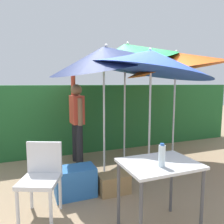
{
  "coord_description": "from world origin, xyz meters",
  "views": [
    {
      "loc": [
        -1.45,
        -3.41,
        1.62
      ],
      "look_at": [
        0.0,
        0.3,
        1.1
      ],
      "focal_mm": 35.35,
      "sensor_mm": 36.0,
      "label": 1
    }
  ],
  "objects_px": {
    "person_vendor": "(77,118)",
    "folding_table": "(159,171)",
    "umbrella_rainbow": "(176,61)",
    "chair_plastic": "(41,175)",
    "umbrella_navy": "(126,53)",
    "bottle_water": "(162,156)",
    "cooler_box": "(75,182)",
    "umbrella_yellow": "(105,57)",
    "umbrella_orange": "(150,61)",
    "crate_cardboard": "(114,183)"
  },
  "relations": [
    {
      "from": "umbrella_yellow",
      "to": "chair_plastic",
      "type": "height_order",
      "value": "umbrella_yellow"
    },
    {
      "from": "umbrella_yellow",
      "to": "umbrella_navy",
      "type": "xyz_separation_m",
      "value": [
        0.65,
        0.53,
        0.16
      ]
    },
    {
      "from": "umbrella_yellow",
      "to": "person_vendor",
      "type": "xyz_separation_m",
      "value": [
        -0.35,
        0.69,
        -1.13
      ]
    },
    {
      "from": "umbrella_rainbow",
      "to": "folding_table",
      "type": "relative_size",
      "value": 3.04
    },
    {
      "from": "umbrella_orange",
      "to": "folding_table",
      "type": "xyz_separation_m",
      "value": [
        -0.71,
        -1.4,
        -1.3
      ]
    },
    {
      "from": "umbrella_yellow",
      "to": "chair_plastic",
      "type": "xyz_separation_m",
      "value": [
        -1.15,
        -0.9,
        -1.55
      ]
    },
    {
      "from": "chair_plastic",
      "to": "folding_table",
      "type": "height_order",
      "value": "chair_plastic"
    },
    {
      "from": "cooler_box",
      "to": "umbrella_orange",
      "type": "bearing_deg",
      "value": 12.41
    },
    {
      "from": "umbrella_navy",
      "to": "bottle_water",
      "type": "xyz_separation_m",
      "value": [
        -0.69,
        -2.34,
        -1.32
      ]
    },
    {
      "from": "umbrella_rainbow",
      "to": "chair_plastic",
      "type": "height_order",
      "value": "umbrella_rainbow"
    },
    {
      "from": "chair_plastic",
      "to": "umbrella_navy",
      "type": "bearing_deg",
      "value": 38.54
    },
    {
      "from": "umbrella_rainbow",
      "to": "bottle_water",
      "type": "height_order",
      "value": "umbrella_rainbow"
    },
    {
      "from": "umbrella_yellow",
      "to": "folding_table",
      "type": "distance_m",
      "value": 2.19
    },
    {
      "from": "umbrella_navy",
      "to": "umbrella_yellow",
      "type": "bearing_deg",
      "value": -140.67
    },
    {
      "from": "umbrella_rainbow",
      "to": "crate_cardboard",
      "type": "xyz_separation_m",
      "value": [
        -1.63,
        -0.77,
        -1.91
      ]
    },
    {
      "from": "umbrella_yellow",
      "to": "person_vendor",
      "type": "bearing_deg",
      "value": 117.13
    },
    {
      "from": "umbrella_rainbow",
      "to": "bottle_water",
      "type": "relative_size",
      "value": 10.13
    },
    {
      "from": "umbrella_yellow",
      "to": "person_vendor",
      "type": "relative_size",
      "value": 1.32
    },
    {
      "from": "umbrella_rainbow",
      "to": "folding_table",
      "type": "bearing_deg",
      "value": -130.57
    },
    {
      "from": "umbrella_orange",
      "to": "umbrella_navy",
      "type": "distance_m",
      "value": 0.87
    },
    {
      "from": "umbrella_rainbow",
      "to": "umbrella_orange",
      "type": "distance_m",
      "value": 0.86
    },
    {
      "from": "cooler_box",
      "to": "folding_table",
      "type": "xyz_separation_m",
      "value": [
        0.68,
        -1.09,
        0.48
      ]
    },
    {
      "from": "person_vendor",
      "to": "umbrella_navy",
      "type": "bearing_deg",
      "value": -9.19
    },
    {
      "from": "umbrella_rainbow",
      "to": "umbrella_yellow",
      "type": "height_order",
      "value": "umbrella_yellow"
    },
    {
      "from": "umbrella_navy",
      "to": "cooler_box",
      "type": "relative_size",
      "value": 4.7
    },
    {
      "from": "person_vendor",
      "to": "folding_table",
      "type": "distance_m",
      "value": 2.43
    },
    {
      "from": "umbrella_orange",
      "to": "person_vendor",
      "type": "height_order",
      "value": "umbrella_orange"
    },
    {
      "from": "umbrella_yellow",
      "to": "crate_cardboard",
      "type": "distance_m",
      "value": 2.06
    },
    {
      "from": "umbrella_yellow",
      "to": "umbrella_navy",
      "type": "relative_size",
      "value": 0.92
    },
    {
      "from": "umbrella_orange",
      "to": "folding_table",
      "type": "height_order",
      "value": "umbrella_orange"
    },
    {
      "from": "person_vendor",
      "to": "bottle_water",
      "type": "distance_m",
      "value": 2.52
    },
    {
      "from": "umbrella_navy",
      "to": "bottle_water",
      "type": "height_order",
      "value": "umbrella_navy"
    },
    {
      "from": "umbrella_rainbow",
      "to": "chair_plastic",
      "type": "xyz_separation_m",
      "value": [
        -2.65,
        -0.95,
        -1.54
      ]
    },
    {
      "from": "umbrella_orange",
      "to": "chair_plastic",
      "type": "xyz_separation_m",
      "value": [
        -1.87,
        -0.6,
        -1.48
      ]
    },
    {
      "from": "person_vendor",
      "to": "umbrella_yellow",
      "type": "bearing_deg",
      "value": -62.87
    },
    {
      "from": "umbrella_navy",
      "to": "chair_plastic",
      "type": "distance_m",
      "value": 2.87
    },
    {
      "from": "person_vendor",
      "to": "umbrella_orange",
      "type": "bearing_deg",
      "value": -43.03
    },
    {
      "from": "chair_plastic",
      "to": "umbrella_orange",
      "type": "bearing_deg",
      "value": 17.88
    },
    {
      "from": "umbrella_orange",
      "to": "umbrella_navy",
      "type": "xyz_separation_m",
      "value": [
        -0.07,
        0.83,
        0.23
      ]
    },
    {
      "from": "crate_cardboard",
      "to": "folding_table",
      "type": "relative_size",
      "value": 0.57
    },
    {
      "from": "person_vendor",
      "to": "cooler_box",
      "type": "bearing_deg",
      "value": -104.09
    },
    {
      "from": "chair_plastic",
      "to": "cooler_box",
      "type": "height_order",
      "value": "chair_plastic"
    },
    {
      "from": "bottle_water",
      "to": "umbrella_yellow",
      "type": "bearing_deg",
      "value": 88.62
    },
    {
      "from": "umbrella_orange",
      "to": "umbrella_yellow",
      "type": "height_order",
      "value": "umbrella_yellow"
    },
    {
      "from": "cooler_box",
      "to": "bottle_water",
      "type": "xyz_separation_m",
      "value": [
        0.64,
        -1.2,
        0.69
      ]
    },
    {
      "from": "person_vendor",
      "to": "crate_cardboard",
      "type": "height_order",
      "value": "person_vendor"
    },
    {
      "from": "umbrella_yellow",
      "to": "folding_table",
      "type": "height_order",
      "value": "umbrella_yellow"
    },
    {
      "from": "umbrella_rainbow",
      "to": "bottle_water",
      "type": "xyz_separation_m",
      "value": [
        -1.54,
        -1.85,
        -1.15
      ]
    },
    {
      "from": "chair_plastic",
      "to": "crate_cardboard",
      "type": "xyz_separation_m",
      "value": [
        1.03,
        0.18,
        -0.37
      ]
    },
    {
      "from": "umbrella_rainbow",
      "to": "crate_cardboard",
      "type": "relative_size",
      "value": 5.37
    }
  ]
}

